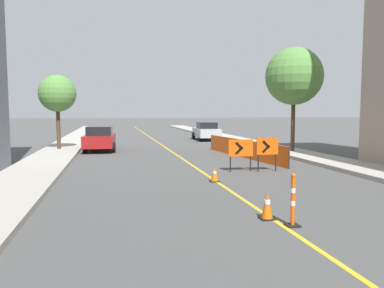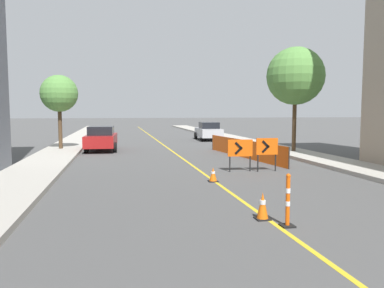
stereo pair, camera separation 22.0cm
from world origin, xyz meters
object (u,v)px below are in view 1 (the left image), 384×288
(parked_car_curb_near, at_px, (100,138))
(street_tree_right_near, at_px, (294,76))
(traffic_cone_fifth, at_px, (215,175))
(parked_car_curb_mid, at_px, (206,131))
(traffic_cone_fourth, at_px, (267,206))
(delineator_post_rear, at_px, (293,203))
(arrow_barricade_secondary, at_px, (267,148))
(street_tree_left_near, at_px, (57,94))
(arrow_barricade_primary, at_px, (241,149))

(parked_car_curb_near, relative_size, street_tree_right_near, 0.71)
(traffic_cone_fifth, bearing_deg, parked_car_curb_mid, 76.51)
(traffic_cone_fourth, xyz_separation_m, delineator_post_rear, (0.33, -0.63, 0.19))
(traffic_cone_fifth, bearing_deg, delineator_post_rear, -87.17)
(delineator_post_rear, relative_size, arrow_barricade_secondary, 0.84)
(street_tree_left_near, bearing_deg, arrow_barricade_primary, -49.13)
(traffic_cone_fourth, bearing_deg, delineator_post_rear, -62.46)
(parked_car_curb_near, height_order, street_tree_left_near, street_tree_left_near)
(arrow_barricade_secondary, bearing_deg, traffic_cone_fourth, -109.74)
(traffic_cone_fourth, distance_m, parked_car_curb_near, 17.18)
(parked_car_curb_near, xyz_separation_m, parked_car_curb_mid, (8.93, 7.20, 0.00))
(parked_car_curb_near, xyz_separation_m, street_tree_right_near, (11.43, -4.04, 3.82))
(street_tree_right_near, bearing_deg, traffic_cone_fifth, -132.29)
(delineator_post_rear, height_order, arrow_barricade_secondary, arrow_barricade_secondary)
(traffic_cone_fourth, height_order, traffic_cone_fifth, traffic_cone_fourth)
(traffic_cone_fifth, height_order, arrow_barricade_primary, arrow_barricade_primary)
(traffic_cone_fifth, distance_m, street_tree_left_near, 14.20)
(delineator_post_rear, height_order, street_tree_left_near, street_tree_left_near)
(traffic_cone_fourth, distance_m, parked_car_curb_mid, 24.27)
(traffic_cone_fourth, height_order, parked_car_curb_near, parked_car_curb_near)
(street_tree_right_near, bearing_deg, traffic_cone_fourth, -119.46)
(traffic_cone_fifth, relative_size, arrow_barricade_secondary, 0.37)
(traffic_cone_fourth, xyz_separation_m, street_tree_right_near, (7.11, 12.58, 4.30))
(arrow_barricade_primary, relative_size, street_tree_left_near, 0.29)
(traffic_cone_fifth, relative_size, parked_car_curb_near, 0.12)
(arrow_barricade_primary, height_order, parked_car_curb_near, parked_car_curb_near)
(arrow_barricade_secondary, xyz_separation_m, parked_car_curb_near, (-7.20, 9.99, -0.20))
(delineator_post_rear, xyz_separation_m, arrow_barricade_primary, (1.42, 7.45, 0.44))
(traffic_cone_fifth, height_order, parked_car_curb_near, parked_car_curb_near)
(arrow_barricade_primary, height_order, arrow_barricade_secondary, arrow_barricade_secondary)
(traffic_cone_fourth, xyz_separation_m, parked_car_curb_near, (-4.32, 16.62, 0.48))
(delineator_post_rear, distance_m, arrow_barricade_secondary, 7.71)
(traffic_cone_fourth, relative_size, arrow_barricade_secondary, 0.46)
(arrow_barricade_secondary, height_order, street_tree_right_near, street_tree_right_near)
(arrow_barricade_secondary, bearing_deg, delineator_post_rear, -105.60)
(arrow_barricade_primary, distance_m, parked_car_curb_near, 11.54)
(arrow_barricade_secondary, bearing_deg, traffic_cone_fifth, -143.82)
(traffic_cone_fourth, distance_m, street_tree_left_near, 18.42)
(parked_car_curb_mid, bearing_deg, arrow_barricade_primary, -96.33)
(delineator_post_rear, bearing_deg, parked_car_curb_mid, 80.07)
(parked_car_curb_near, bearing_deg, parked_car_curb_mid, 42.14)
(arrow_barricade_secondary, bearing_deg, parked_car_curb_mid, 87.98)
(arrow_barricade_primary, xyz_separation_m, arrow_barricade_secondary, (1.12, -0.18, 0.05))
(arrow_barricade_secondary, distance_m, street_tree_left_near, 14.30)
(traffic_cone_fifth, distance_m, arrow_barricade_secondary, 3.42)
(arrow_barricade_secondary, relative_size, street_tree_right_near, 0.23)
(traffic_cone_fifth, xyz_separation_m, parked_car_curb_near, (-4.38, 11.79, 0.54))
(parked_car_curb_near, height_order, parked_car_curb_mid, same)
(parked_car_curb_near, distance_m, street_tree_right_near, 12.71)
(arrow_barricade_primary, height_order, street_tree_left_near, street_tree_left_near)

